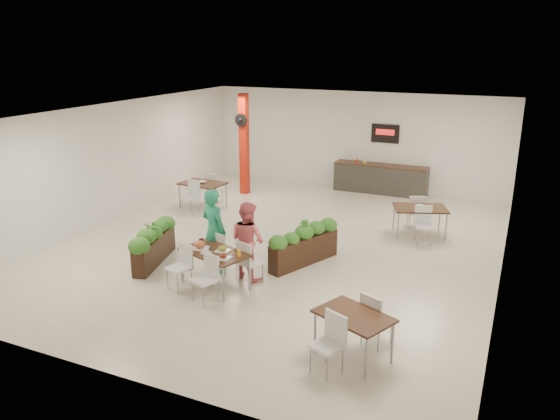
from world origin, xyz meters
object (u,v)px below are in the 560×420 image
object	(u,v)px
planter_right	(304,243)
side_table_c	(354,322)
diner_man	(214,231)
main_table	(214,257)
side_table_a	(203,187)
side_table_b	(420,212)
planter_left	(154,241)
red_column	(244,143)
diner_woman	(248,240)
service_counter	(380,178)

from	to	relation	value
planter_right	side_table_c	bearing A→B (deg)	-56.59
diner_man	main_table	bearing A→B (deg)	140.59
side_table_a	side_table_b	xyz separation A→B (m)	(6.33, 0.14, 0.00)
planter_left	diner_man	bearing A→B (deg)	6.09
red_column	planter_right	xyz separation A→B (m)	(3.96, -4.69, -1.14)
planter_left	planter_right	xyz separation A→B (m)	(3.07, 1.30, -0.01)
red_column	diner_woman	world-z (taller)	red_column
service_counter	side_table_b	distance (m)	4.11
service_counter	side_table_a	world-z (taller)	service_counter
red_column	side_table_b	distance (m)	6.27
diner_man	diner_woman	world-z (taller)	diner_man
service_counter	diner_woman	world-z (taller)	service_counter
diner_woman	side_table_a	xyz separation A→B (m)	(-3.56, 3.94, -0.19)
red_column	side_table_c	size ratio (longest dim) A/B	1.93
diner_man	side_table_a	distance (m)	4.81
planter_right	side_table_c	distance (m)	3.82
red_column	side_table_a	world-z (taller)	red_column
red_column	diner_man	size ratio (longest dim) A/B	1.75
diner_woman	side_table_a	distance (m)	5.31
diner_woman	planter_left	size ratio (longest dim) A/B	0.88
service_counter	main_table	bearing A→B (deg)	-98.50
main_table	diner_woman	xyz separation A→B (m)	(0.41, 0.65, 0.19)
planter_right	diner_man	bearing A→B (deg)	-144.31
red_column	planter_left	xyz separation A→B (m)	(0.89, -6.00, -1.13)
side_table_b	side_table_c	xyz separation A→B (m)	(0.13, -6.12, -0.02)
side_table_a	service_counter	bearing A→B (deg)	45.08
main_table	side_table_b	xyz separation A→B (m)	(3.18, 4.73, 0.00)
red_column	side_table_c	distance (m)	9.99
main_table	planter_left	world-z (taller)	planter_left
diner_woman	side_table_c	xyz separation A→B (m)	(2.90, -2.04, -0.20)
diner_man	side_table_c	world-z (taller)	diner_man
planter_right	planter_left	bearing A→B (deg)	-156.97
planter_right	red_column	bearing A→B (deg)	130.16
service_counter	side_table_a	bearing A→B (deg)	-139.40
main_table	planter_right	bearing A→B (deg)	56.11
service_counter	side_table_b	xyz separation A→B (m)	(1.93, -3.62, 0.15)
planter_left	side_table_b	world-z (taller)	planter_left
service_counter	side_table_c	size ratio (longest dim) A/B	1.81
diner_man	diner_woman	size ratio (longest dim) A/B	1.11
red_column	side_table_b	bearing A→B (deg)	-16.52
main_table	diner_man	distance (m)	0.81
main_table	side_table_c	xyz separation A→B (m)	(3.31, -1.39, -0.02)
side_table_a	side_table_c	xyz separation A→B (m)	(6.46, -5.97, -0.02)
planter_right	side_table_a	bearing A→B (deg)	147.37
red_column	planter_left	world-z (taller)	red_column
service_counter	planter_right	size ratio (longest dim) A/B	1.61
red_column	side_table_c	world-z (taller)	red_column
planter_right	side_table_b	world-z (taller)	planter_right
diner_man	diner_woman	xyz separation A→B (m)	(0.80, 0.00, -0.09)
diner_man	planter_left	xyz separation A→B (m)	(-1.47, -0.16, -0.41)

